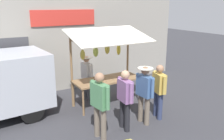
% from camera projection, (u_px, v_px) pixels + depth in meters
% --- Properties ---
extents(ground_plane, '(40.00, 40.00, 0.00)m').
position_uv_depth(ground_plane, '(107.00, 104.00, 7.96)').
color(ground_plane, '#38383D').
extents(street_backdrop, '(9.00, 0.30, 3.40)m').
position_uv_depth(street_backdrop, '(78.00, 45.00, 9.30)').
color(street_backdrop, '#9E998E').
rests_on(street_backdrop, ground).
extents(market_stall, '(2.50, 1.46, 2.50)m').
position_uv_depth(market_stall, '(107.00, 58.00, 7.57)').
color(market_stall, olive).
rests_on(market_stall, ground).
extents(vendor_with_sunhat, '(0.40, 0.67, 1.53)m').
position_uv_depth(vendor_with_sunhat, '(87.00, 75.00, 8.15)').
color(vendor_with_sunhat, '#4C4C51').
rests_on(vendor_with_sunhat, ground).
extents(shopper_in_striped_shirt, '(0.28, 0.71, 1.70)m').
position_uv_depth(shopper_in_striped_shirt, '(100.00, 101.00, 5.66)').
color(shopper_in_striped_shirt, '#726656').
rests_on(shopper_in_striped_shirt, ground).
extents(shopper_with_shopping_bag, '(0.42, 0.70, 1.63)m').
position_uv_depth(shopper_with_shopping_bag, '(145.00, 90.00, 6.44)').
color(shopper_with_shopping_bag, '#726656').
rests_on(shopper_with_shopping_bag, ground).
extents(shopper_with_ponytail, '(0.34, 0.67, 1.60)m').
position_uv_depth(shopper_with_ponytail, '(159.00, 88.00, 6.78)').
color(shopper_with_ponytail, navy).
rests_on(shopper_with_ponytail, ground).
extents(shopper_in_grey_tee, '(0.26, 0.69, 1.63)m').
position_uv_depth(shopper_in_grey_tee, '(125.00, 96.00, 6.12)').
color(shopper_in_grey_tee, '#232328').
rests_on(shopper_in_grey_tee, ground).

